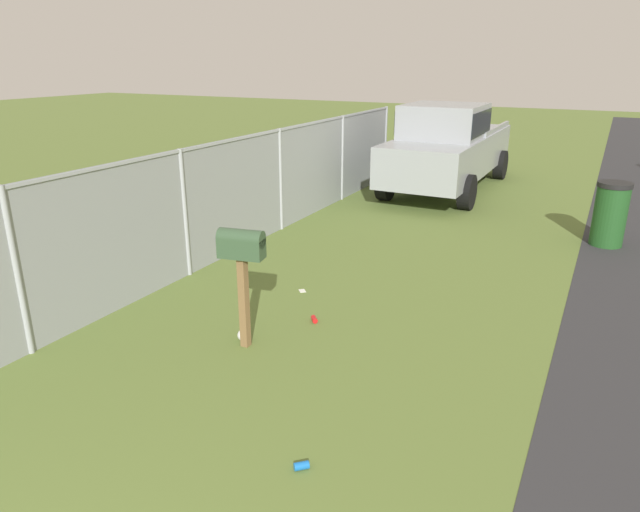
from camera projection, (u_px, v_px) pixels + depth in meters
name	position (u px, v px, depth m)	size (l,w,h in m)	color
mailbox	(242.00, 254.00, 6.11)	(0.29, 0.52, 1.38)	brown
pickup_truck	(448.00, 145.00, 13.69)	(5.58, 2.13, 2.09)	#93999E
trash_bin	(610.00, 214.00, 9.76)	(0.56, 0.56, 1.11)	#1E4C1E
fence_section	(238.00, 191.00, 9.40)	(13.61, 0.07, 1.89)	#9EA3A8
litter_bag_near_hydrant	(243.00, 335.00, 6.57)	(0.14, 0.14, 0.14)	silver
litter_can_by_mailbox	(314.00, 319.00, 7.05)	(0.07, 0.07, 0.12)	red
litter_can_midfield_b	(301.00, 466.00, 4.52)	(0.07, 0.07, 0.12)	blue
litter_wrapper_midfield_a	(302.00, 291.00, 7.98)	(0.12, 0.08, 0.01)	silver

